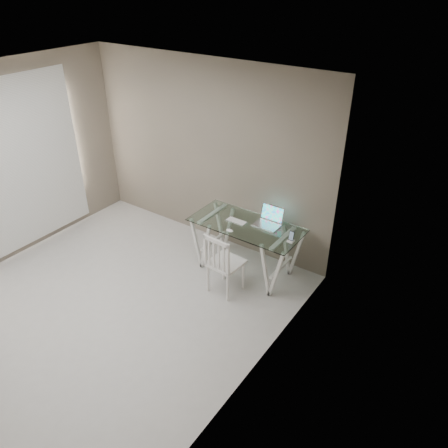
% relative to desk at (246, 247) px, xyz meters
% --- Properties ---
extents(room, '(4.50, 4.52, 2.71)m').
position_rel_desk_xyz_m(room, '(-1.07, -1.74, 1.33)').
color(room, '#ADAAA6').
rests_on(room, ground).
extents(desk, '(1.50, 0.70, 0.75)m').
position_rel_desk_xyz_m(desk, '(0.00, 0.00, 0.00)').
color(desk, silver).
rests_on(desk, ground).
extents(chair, '(0.43, 0.43, 0.88)m').
position_rel_desk_xyz_m(chair, '(0.01, -0.57, 0.10)').
color(chair, white).
rests_on(chair, ground).
extents(laptop, '(0.33, 0.29, 0.23)m').
position_rel_desk_xyz_m(laptop, '(0.24, 0.19, 0.42)').
color(laptop, '#B4B4B9').
rests_on(laptop, desk).
extents(keyboard, '(0.28, 0.12, 0.01)m').
position_rel_desk_xyz_m(keyboard, '(-0.15, -0.00, 0.37)').
color(keyboard, silver).
rests_on(keyboard, desk).
extents(mouse, '(0.10, 0.06, 0.03)m').
position_rel_desk_xyz_m(mouse, '(-0.08, -0.27, 0.38)').
color(mouse, white).
rests_on(mouse, desk).
extents(phone_dock, '(0.08, 0.08, 0.14)m').
position_rel_desk_xyz_m(phone_dock, '(0.67, -0.03, 0.40)').
color(phone_dock, white).
rests_on(phone_dock, desk).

